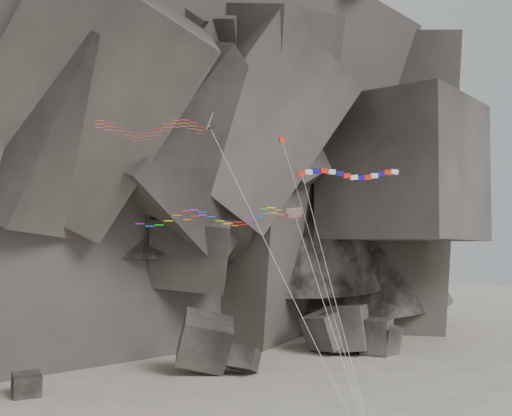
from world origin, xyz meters
name	(u,v)px	position (x,y,z in m)	size (l,w,h in m)	color
headland	(111,93)	(0.00, 70.00, 42.00)	(110.00, 70.00, 84.00)	#514943
boulder_field	(143,353)	(-1.25, 34.61, 2.62)	(71.86, 17.14, 9.00)	#47423F
delta_kite	(149,128)	(-8.13, -0.19, 24.83)	(17.54, 9.81, 24.88)	red
banner_kite	(349,176)	(10.10, 3.90, 22.39)	(9.30, 13.88, 21.52)	red
parafoil_kite	(214,217)	(-3.12, 0.50, 18.70)	(14.69, 9.71, 17.96)	yellow
pennant_kite	(299,199)	(3.83, 0.69, 20.14)	(2.15, 11.82, 23.73)	red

